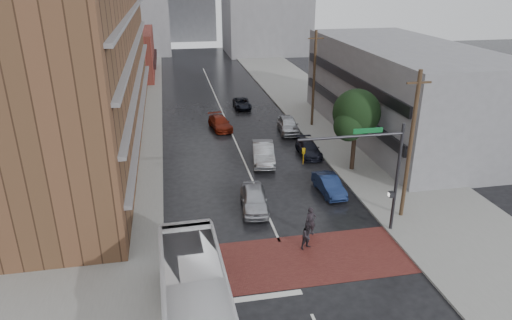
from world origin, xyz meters
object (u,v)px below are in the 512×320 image
object	(u,v)px
car_travel_a	(254,199)
car_travel_c	(220,123)
suv_travel	(242,103)
car_parked_far	(288,125)
car_travel_b	(263,153)
transit_bus	(198,319)
pedestrian_b	(308,236)
pedestrian_a	(311,221)
car_parked_mid	(309,149)
car_parked_near	(329,185)

from	to	relation	value
car_travel_a	car_travel_c	xyz separation A→B (m)	(-0.24, 17.84, -0.12)
suv_travel	car_parked_far	distance (m)	10.36
car_travel_b	transit_bus	bearing A→B (deg)	-100.97
car_travel_a	car_travel_c	bearing A→B (deg)	96.81
pedestrian_b	car_parked_far	distance (m)	21.38
car_parked_far	car_travel_b	bearing A→B (deg)	-114.83
transit_bus	car_parked_far	xyz separation A→B (m)	(11.27, 27.74, -0.93)
transit_bus	pedestrian_a	distance (m)	11.24
suv_travel	car_parked_mid	bearing A→B (deg)	-76.56
pedestrian_a	transit_bus	bearing A→B (deg)	-134.77
pedestrian_b	suv_travel	world-z (taller)	pedestrian_b
pedestrian_b	transit_bus	bearing A→B (deg)	-156.63
transit_bus	car_travel_b	size ratio (longest dim) A/B	2.43
car_travel_a	car_parked_mid	size ratio (longest dim) A/B	1.07
pedestrian_b	car_parked_mid	xyz separation A→B (m)	(4.49, 14.46, -0.26)
car_travel_a	car_parked_near	world-z (taller)	car_travel_a
car_parked_mid	car_travel_a	bearing A→B (deg)	-125.09
car_travel_c	pedestrian_a	bearing A→B (deg)	-90.46
car_travel_a	car_parked_near	bearing A→B (deg)	18.82
transit_bus	pedestrian_b	distance (m)	9.78
car_parked_near	transit_bus	bearing A→B (deg)	-130.52
car_parked_near	car_travel_a	bearing A→B (deg)	-169.58
pedestrian_b	car_travel_c	bearing A→B (deg)	75.14
car_travel_b	suv_travel	distance (m)	17.22
car_travel_b	pedestrian_a	bearing A→B (deg)	-79.50
pedestrian_b	car_parked_near	distance (m)	7.77
car_travel_a	car_parked_far	distance (m)	16.79
suv_travel	pedestrian_a	bearing A→B (deg)	-89.24
car_travel_b	car_parked_mid	bearing A→B (deg)	19.16
transit_bus	car_parked_far	size ratio (longest dim) A/B	2.63
transit_bus	car_travel_c	distance (m)	30.46
transit_bus	car_parked_near	world-z (taller)	transit_bus
pedestrian_a	car_parked_near	bearing A→B (deg)	57.69
car_travel_a	car_travel_c	distance (m)	17.84
pedestrian_a	car_travel_c	size ratio (longest dim) A/B	0.42
pedestrian_a	car_parked_mid	xyz separation A→B (m)	(3.88, 13.00, -0.33)
pedestrian_b	suv_travel	bearing A→B (deg)	67.06
car_parked_mid	suv_travel	bearing A→B (deg)	103.40
transit_bus	pedestrian_b	bearing A→B (deg)	42.65
car_parked_far	car_parked_near	bearing A→B (deg)	-87.56
transit_bus	car_travel_c	world-z (taller)	transit_bus
car_travel_c	car_parked_far	world-z (taller)	car_parked_far
car_travel_a	car_travel_b	distance (m)	8.48
car_parked_near	car_parked_far	distance (m)	14.14
pedestrian_a	suv_travel	size ratio (longest dim) A/B	0.46
car_travel_a	car_parked_near	size ratio (longest dim) A/B	1.13
transit_bus	car_travel_c	bearing A→B (deg)	79.86
pedestrian_a	car_travel_b	xyz separation A→B (m)	(-0.48, 12.16, -0.10)
car_travel_b	car_parked_mid	xyz separation A→B (m)	(4.36, 0.84, -0.23)
transit_bus	car_travel_a	xyz separation A→B (m)	(4.75, 12.26, -0.96)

